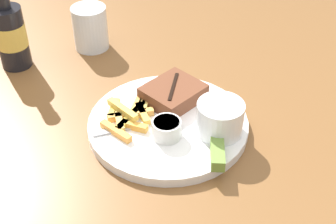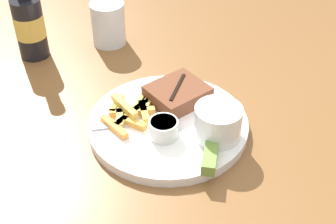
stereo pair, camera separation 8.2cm
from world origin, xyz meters
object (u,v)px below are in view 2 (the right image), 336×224
coleslaw_cup (218,121)px  drinking_glass (108,24)px  beer_bottle (29,24)px  steak_portion (177,94)px  pickle_spear (208,155)px  knife_utensil (167,108)px  fork_utensil (126,124)px  dinner_plate (168,125)px  dipping_sauce_cup (163,128)px

coleslaw_cup → drinking_glass: size_ratio=0.83×
coleslaw_cup → beer_bottle: bearing=107.1°
steak_portion → pickle_spear: bearing=-109.0°
knife_utensil → beer_bottle: size_ratio=0.75×
steak_portion → fork_utensil: bearing=-176.8°
pickle_spear → beer_bottle: 0.50m
steak_portion → drinking_glass: 0.29m
pickle_spear → drinking_glass: drinking_glass is taller
coleslaw_cup → fork_utensil: 0.16m
beer_bottle → steak_portion: bearing=-66.7°
knife_utensil → steak_portion: bearing=-50.8°
pickle_spear → coleslaw_cup: bearing=36.7°
pickle_spear → drinking_glass: size_ratio=0.75×
pickle_spear → beer_bottle: bearing=100.4°
fork_utensil → drinking_glass: bearing=91.3°
dinner_plate → coleslaw_cup: (0.05, -0.08, 0.04)m
steak_portion → dipping_sauce_cup: size_ratio=2.10×
knife_utensil → beer_bottle: beer_bottle is taller
dinner_plate → steak_portion: 0.07m
dinner_plate → knife_utensil: size_ratio=1.79×
steak_portion → drinking_glass: bearing=86.4°
coleslaw_cup → drinking_glass: drinking_glass is taller
dinner_plate → beer_bottle: bearing=104.2°
knife_utensil → beer_bottle: 0.37m
pickle_spear → fork_utensil: (-0.06, 0.15, -0.01)m
steak_portion → coleslaw_cup: bearing=-92.0°
fork_utensil → beer_bottle: bearing=120.5°
pickle_spear → knife_utensil: 0.15m
beer_bottle → knife_utensil: bearing=-71.9°
steak_portion → pickle_spear: 0.17m
dinner_plate → dipping_sauce_cup: 0.05m
fork_utensil → beer_bottle: (-0.03, 0.34, 0.06)m
dipping_sauce_cup → pickle_spear: size_ratio=0.70×
fork_utensil → dipping_sauce_cup: bearing=-32.3°
knife_utensil → drinking_glass: drinking_glass is taller
beer_bottle → drinking_glass: size_ratio=2.20×
pickle_spear → fork_utensil: pickle_spear is taller
coleslaw_cup → beer_bottle: beer_bottle is taller
coleslaw_cup → dipping_sauce_cup: (-0.07, 0.05, -0.01)m
dinner_plate → coleslaw_cup: bearing=-60.7°
coleslaw_cup → knife_utensil: size_ratio=0.51×
dipping_sauce_cup → knife_utensil: bearing=50.4°
dinner_plate → knife_utensil: 0.04m
dinner_plate → knife_utensil: (0.02, 0.03, 0.01)m
fork_utensil → steak_portion: bearing=29.1°
drinking_glass → knife_utensil: bearing=-99.5°
dinner_plate → fork_utensil: (-0.07, 0.03, 0.01)m
coleslaw_cup → pickle_spear: coleslaw_cup is taller
steak_portion → dipping_sauce_cup: bearing=-139.5°
steak_portion → fork_utensil: steak_portion is taller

